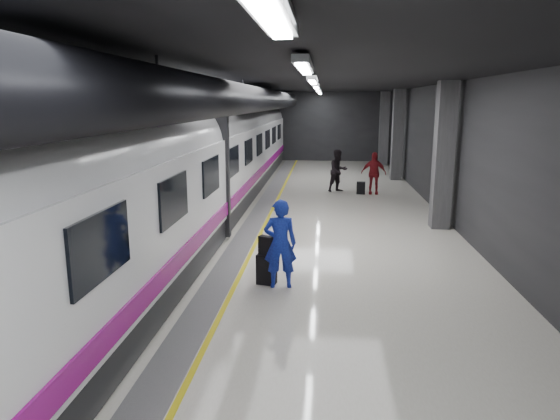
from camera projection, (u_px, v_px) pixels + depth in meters
name	position (u px, v px, depth m)	size (l,w,h in m)	color
ground	(290.00, 241.00, 14.18)	(40.00, 40.00, 0.00)	silver
platform_hall	(283.00, 114.00, 14.38)	(10.02, 40.02, 4.51)	black
train	(176.00, 167.00, 14.02)	(3.05, 38.00, 4.05)	black
traveler_main	(280.00, 244.00, 10.49)	(0.70, 0.46, 1.91)	#193BBF
suitcase_main	(267.00, 269.00, 10.79)	(0.41, 0.26, 0.66)	black
shoulder_bag	(266.00, 245.00, 10.68)	(0.31, 0.16, 0.41)	black
traveler_far_a	(338.00, 171.00, 21.79)	(0.90, 0.70, 1.86)	black
traveler_far_b	(374.00, 173.00, 21.29)	(1.05, 0.44, 1.79)	maroon
suitcase_far	(361.00, 188.00, 21.37)	(0.36, 0.23, 0.53)	black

